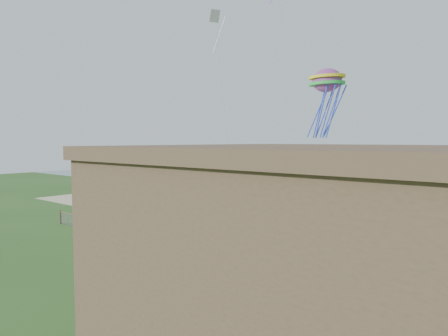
{
  "coord_description": "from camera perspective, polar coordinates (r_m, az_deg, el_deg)",
  "views": [
    {
      "loc": [
        16.31,
        -12.06,
        7.56
      ],
      "look_at": [
        -0.33,
        8.0,
        5.76
      ],
      "focal_mm": 32.0,
      "sensor_mm": 36.0,
      "label": 1
    }
  ],
  "objects": [
    {
      "name": "motel",
      "position": [
        12.24,
        22.54,
        -15.75
      ],
      "size": [
        15.0,
        10.0,
        7.0
      ],
      "primitive_type": "cube",
      "color": "brown",
      "rests_on": "ground"
    },
    {
      "name": "picnic_table",
      "position": [
        21.5,
        -6.66,
        -15.46
      ],
      "size": [
        2.19,
        1.76,
        0.85
      ],
      "primitive_type": null,
      "rotation": [
        0.0,
        0.0,
        0.12
      ],
      "color": "brown",
      "rests_on": "ground"
    },
    {
      "name": "ground",
      "position": [
        21.64,
        -13.53,
        -16.61
      ],
      "size": [
        160.0,
        160.0,
        0.0
      ],
      "primitive_type": "plane",
      "color": "#274F1B",
      "rests_on": "ground"
    },
    {
      "name": "motel_deck",
      "position": [
        18.85,
        27.98,
        -19.35
      ],
      "size": [
        15.0,
        2.0,
        0.5
      ],
      "primitive_type": "cube",
      "color": "brown",
      "rests_on": "ground"
    },
    {
      "name": "ocean",
      "position": [
        80.1,
        27.76,
        -1.93
      ],
      "size": [
        160.0,
        68.0,
        0.02
      ],
      "primitive_type": "cube",
      "color": "slate",
      "rests_on": "ground"
    },
    {
      "name": "sand_beach",
      "position": [
        38.51,
        13.93,
        -7.49
      ],
      "size": [
        72.0,
        20.0,
        0.02
      ],
      "primitive_type": "cube",
      "color": "tan",
      "rests_on": "ground"
    },
    {
      "name": "octopus_kite",
      "position": [
        32.32,
        14.44,
        9.33
      ],
      "size": [
        3.38,
        2.82,
        5.97
      ],
      "primitive_type": null,
      "rotation": [
        0.0,
        0.0,
        -0.3
      ],
      "color": "#FF2830"
    },
    {
      "name": "chainlink_fence",
      "position": [
        25.32,
        -2.37,
        -12.13
      ],
      "size": [
        36.2,
        0.2,
        1.25
      ],
      "primitive_type": null,
      "color": "#4B3C2A",
      "rests_on": "ground"
    },
    {
      "name": "kite_white",
      "position": [
        35.9,
        -1.34,
        19.49
      ],
      "size": [
        2.13,
        1.76,
        2.91
      ],
      "primitive_type": null,
      "rotation": [
        0.44,
        0.0,
        1.11
      ],
      "color": "silver"
    }
  ]
}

